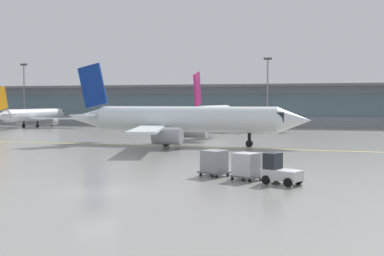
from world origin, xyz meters
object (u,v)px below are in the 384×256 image
object	(u,v)px
baggage_tug	(279,171)
cargo_dolly_trailing	(214,162)
gate_airplane_1	(214,114)
taxiing_regional_jet	(183,120)
gate_airplane_0	(34,115)
cargo_dolly_lead	(246,165)
apron_light_mast_0	(24,91)
apron_light_mast_1	(268,89)

from	to	relation	value
baggage_tug	cargo_dolly_trailing	xyz separation A→B (m)	(-5.08, 2.43, 0.16)
cargo_dolly_trailing	baggage_tug	bearing A→B (deg)	-0.00
gate_airplane_1	taxiing_regional_jet	size ratio (longest dim) A/B	0.98
gate_airplane_0	cargo_dolly_lead	world-z (taller)	gate_airplane_0
gate_airplane_1	apron_light_mast_0	bearing A→B (deg)	71.15
gate_airplane_0	baggage_tug	bearing A→B (deg)	-133.79
apron_light_mast_0	gate_airplane_1	bearing A→B (deg)	-18.88
cargo_dolly_lead	apron_light_mast_0	xyz separation A→B (m)	(-67.93, 74.89, 7.27)
baggage_tug	gate_airplane_1	bearing A→B (deg)	132.17
gate_airplane_0	cargo_dolly_lead	xyz separation A→B (m)	(56.09, -60.56, -1.58)
baggage_tug	taxiing_regional_jet	bearing A→B (deg)	143.83
gate_airplane_0	gate_airplane_1	size ratio (longest dim) A/B	0.83
cargo_dolly_lead	gate_airplane_1	bearing A→B (deg)	130.21
gate_airplane_0	apron_light_mast_0	bearing A→B (deg)	42.29
apron_light_mast_1	gate_airplane_1	bearing A→B (deg)	-115.22
cargo_dolly_trailing	apron_light_mast_0	xyz separation A→B (m)	(-65.29, 73.63, 7.27)
gate_airplane_0	cargo_dolly_lead	size ratio (longest dim) A/B	10.26
gate_airplane_1	cargo_dolly_trailing	world-z (taller)	gate_airplane_1
gate_airplane_0	baggage_tug	xyz separation A→B (m)	(58.53, -61.72, -1.74)
gate_airplane_0	taxiing_regional_jet	size ratio (longest dim) A/B	0.81
apron_light_mast_0	taxiing_regional_jet	bearing A→B (deg)	-41.23
cargo_dolly_lead	cargo_dolly_trailing	distance (m)	2.93
gate_airplane_1	taxiing_regional_jet	world-z (taller)	taxiing_regional_jet
cargo_dolly_lead	taxiing_regional_jet	bearing A→B (deg)	140.65
cargo_dolly_trailing	apron_light_mast_1	size ratio (longest dim) A/B	0.17
taxiing_regional_jet	cargo_dolly_trailing	world-z (taller)	taxiing_regional_jet
taxiing_regional_jet	cargo_dolly_trailing	size ratio (longest dim) A/B	12.70
baggage_tug	cargo_dolly_trailing	size ratio (longest dim) A/B	1.14
apron_light_mast_0	apron_light_mast_1	bearing A→B (deg)	-0.52
gate_airplane_0	cargo_dolly_trailing	xyz separation A→B (m)	(53.45, -59.29, -1.58)
baggage_tug	apron_light_mast_1	xyz separation A→B (m)	(-8.91, 75.50, 7.46)
apron_light_mast_0	gate_airplane_0	bearing A→B (deg)	-50.45
cargo_dolly_trailing	apron_light_mast_1	world-z (taller)	apron_light_mast_1
taxiing_regional_jet	cargo_dolly_trailing	distance (m)	26.59
cargo_dolly_lead	baggage_tug	bearing A→B (deg)	-0.00
taxiing_regional_jet	apron_light_mast_0	bearing A→B (deg)	140.87
gate_airplane_1	cargo_dolly_trailing	distance (m)	56.80
cargo_dolly_trailing	gate_airplane_0	bearing A→B (deg)	157.65
gate_airplane_0	apron_light_mast_0	size ratio (longest dim) A/B	1.74
gate_airplane_0	baggage_tug	size ratio (longest dim) A/B	8.99
cargo_dolly_lead	apron_light_mast_1	world-z (taller)	apron_light_mast_1
baggage_tug	cargo_dolly_trailing	world-z (taller)	baggage_tug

